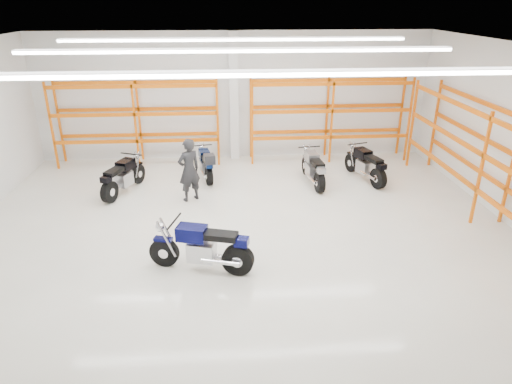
{
  "coord_description": "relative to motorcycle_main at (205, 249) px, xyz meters",
  "views": [
    {
      "loc": [
        -0.4,
        -10.39,
        5.51
      ],
      "look_at": [
        0.4,
        0.5,
        0.85
      ],
      "focal_mm": 32.0,
      "sensor_mm": 36.0,
      "label": 1
    }
  ],
  "objects": [
    {
      "name": "ground",
      "position": [
        0.87,
        1.8,
        -0.54
      ],
      "size": [
        14.0,
        14.0,
        0.0
      ],
      "primitive_type": "plane",
      "color": "beige",
      "rests_on": "ground"
    },
    {
      "name": "room_shell",
      "position": [
        0.87,
        1.82,
        2.74
      ],
      "size": [
        14.02,
        12.02,
        4.51
      ],
      "color": "white",
      "rests_on": "ground"
    },
    {
      "name": "motorcycle_main",
      "position": [
        0.0,
        0.0,
        0.0
      ],
      "size": [
        2.31,
        1.0,
        1.16
      ],
      "color": "black",
      "rests_on": "ground"
    },
    {
      "name": "motorcycle_back_a",
      "position": [
        -2.63,
        4.47,
        -0.03
      ],
      "size": [
        1.06,
        2.11,
        1.09
      ],
      "color": "black",
      "rests_on": "ground"
    },
    {
      "name": "motorcycle_back_b",
      "position": [
        -0.13,
        5.52,
        -0.03
      ],
      "size": [
        0.78,
        2.06,
        1.06
      ],
      "color": "black",
      "rests_on": "ground"
    },
    {
      "name": "motorcycle_back_c",
      "position": [
        3.28,
        4.81,
        -0.04
      ],
      "size": [
        0.72,
        2.18,
        1.07
      ],
      "color": "black",
      "rests_on": "ground"
    },
    {
      "name": "motorcycle_back_d",
      "position": [
        5.04,
        4.97,
        -0.03
      ],
      "size": [
        0.92,
        2.18,
        1.1
      ],
      "color": "black",
      "rests_on": "ground"
    },
    {
      "name": "standing_man",
      "position": [
        -0.56,
        3.85,
        0.39
      ],
      "size": [
        0.82,
        0.74,
        1.87
      ],
      "primitive_type": "imported",
      "rotation": [
        0.0,
        0.0,
        3.69
      ],
      "color": "black",
      "rests_on": "ground"
    },
    {
      "name": "structural_column",
      "position": [
        0.87,
        7.62,
        1.71
      ],
      "size": [
        0.32,
        0.32,
        4.5
      ],
      "primitive_type": "cube",
      "color": "white",
      "rests_on": "ground"
    },
    {
      "name": "pallet_racking_back_left",
      "position": [
        -2.53,
        7.28,
        1.24
      ],
      "size": [
        5.67,
        0.87,
        3.0
      ],
      "color": "#D85A14",
      "rests_on": "ground"
    },
    {
      "name": "pallet_racking_back_right",
      "position": [
        4.27,
        7.28,
        1.24
      ],
      "size": [
        5.67,
        0.87,
        3.0
      ],
      "color": "#D85A14",
      "rests_on": "ground"
    },
    {
      "name": "pallet_racking_side",
      "position": [
        7.35,
        1.8,
        1.27
      ],
      "size": [
        0.87,
        9.07,
        3.0
      ],
      "color": "#D85A14",
      "rests_on": "ground"
    }
  ]
}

